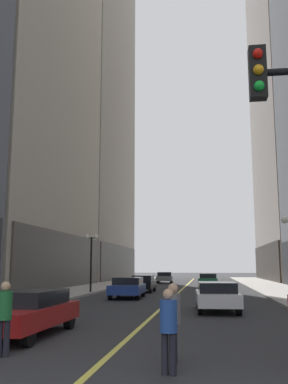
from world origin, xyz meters
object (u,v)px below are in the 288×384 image
(pedestrian_in_blue_hoodie, at_px, (169,324))
(car_green, at_px, (209,279))
(car_grey, at_px, (165,277))
(pedestrian_in_green_parka, at_px, (4,313))
(pedestrian_in_grey_suit, at_px, (173,316))
(street_lamp_left_far, at_px, (91,250))
(car_blue, at_px, (128,287))
(car_white, at_px, (217,295))
(car_red, at_px, (28,311))
(car_black, at_px, (143,283))

(pedestrian_in_blue_hoodie, bearing_deg, car_green, 88.70)
(car_grey, height_order, pedestrian_in_green_parka, pedestrian_in_green_parka)
(pedestrian_in_grey_suit, bearing_deg, street_lamp_left_far, 109.18)
(pedestrian_in_grey_suit, relative_size, street_lamp_left_far, 0.38)
(car_blue, distance_m, pedestrian_in_green_parka, 18.62)
(car_blue, distance_m, street_lamp_left_far, 6.03)
(pedestrian_in_green_parka, bearing_deg, car_green, 82.44)
(pedestrian_in_grey_suit, xyz_separation_m, street_lamp_left_far, (-7.94, 22.82, 2.29))
(pedestrian_in_blue_hoodie, bearing_deg, car_white, 84.54)
(car_red, bearing_deg, car_white, 54.50)
(car_grey, xyz_separation_m, pedestrian_in_grey_suit, (4.45, -44.43, 0.25))
(car_blue, distance_m, pedestrian_in_grey_suit, 19.18)
(car_black, relative_size, pedestrian_in_blue_hoodie, 2.57)
(pedestrian_in_green_parka, bearing_deg, car_black, 91.04)
(car_blue, xyz_separation_m, pedestrian_in_green_parka, (0.46, -18.61, 0.26))
(pedestrian_in_blue_hoodie, bearing_deg, car_grey, 95.58)
(car_red, height_order, car_blue, same)
(car_black, distance_m, pedestrian_in_green_parka, 25.47)
(car_red, bearing_deg, pedestrian_in_blue_hoodie, -42.11)
(car_white, bearing_deg, car_blue, 125.93)
(car_grey, bearing_deg, car_red, -90.16)
(car_green, bearing_deg, pedestrian_in_green_parka, -97.56)
(pedestrian_in_grey_suit, bearing_deg, pedestrian_in_green_parka, 179.01)
(car_red, distance_m, car_blue, 15.63)
(car_white, distance_m, car_grey, 33.84)
(car_white, xyz_separation_m, car_green, (-0.32, 24.65, -0.00))
(car_green, xyz_separation_m, pedestrian_in_green_parka, (-4.73, -35.64, 0.26))
(car_white, relative_size, pedestrian_in_grey_suit, 2.84)
(car_red, height_order, pedestrian_in_grey_suit, pedestrian_in_grey_suit)
(car_grey, distance_m, pedestrian_in_grey_suit, 44.65)
(pedestrian_in_green_parka, relative_size, pedestrian_in_blue_hoodie, 1.05)
(car_blue, xyz_separation_m, car_green, (5.20, 17.03, -0.00))
(pedestrian_in_blue_hoodie, height_order, street_lamp_left_far, street_lamp_left_far)
(car_blue, height_order, pedestrian_in_green_parka, pedestrian_in_green_parka)
(car_grey, bearing_deg, car_green, -58.82)
(car_white, distance_m, car_green, 24.65)
(car_white, relative_size, car_green, 1.11)
(pedestrian_in_blue_hoodie, bearing_deg, car_black, 99.30)
(car_grey, bearing_deg, street_lamp_left_far, -99.16)
(car_blue, height_order, pedestrian_in_grey_suit, pedestrian_in_grey_suit)
(car_red, bearing_deg, car_blue, 89.29)
(car_red, height_order, car_grey, same)
(car_red, xyz_separation_m, pedestrian_in_blue_hoodie, (4.56, -4.12, 0.21))
(car_white, xyz_separation_m, pedestrian_in_grey_suit, (-1.15, -11.06, 0.25))
(car_black, bearing_deg, car_grey, 90.26)
(street_lamp_left_far, bearing_deg, car_grey, 80.84)
(car_grey, distance_m, street_lamp_left_far, 22.04)
(car_red, distance_m, car_white, 9.84)
(car_grey, xyz_separation_m, pedestrian_in_green_parka, (0.55, -44.36, 0.26))
(car_white, bearing_deg, pedestrian_in_green_parka, -114.70)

